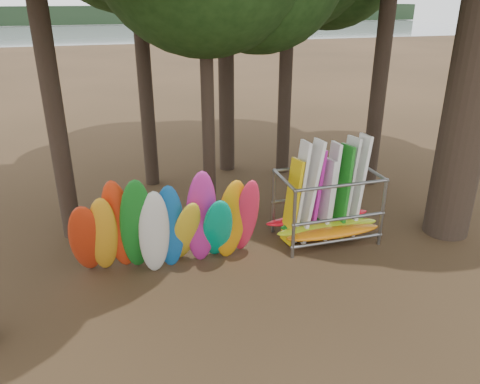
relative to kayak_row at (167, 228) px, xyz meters
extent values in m
plane|color=#47331E|center=(2.93, -0.20, -1.26)|extent=(120.00, 120.00, 0.00)
plane|color=gray|center=(2.93, 59.80, -1.26)|extent=(160.00, 160.00, 0.00)
cube|color=black|center=(2.93, 109.80, 0.74)|extent=(160.00, 4.00, 4.00)
cylinder|color=black|center=(-2.37, 2.81, 4.69)|extent=(0.50, 0.50, 11.90)
cylinder|color=black|center=(0.29, 6.21, 4.13)|extent=(0.49, 0.49, 10.78)
cylinder|color=black|center=(5.30, 6.07, 3.59)|extent=(0.49, 0.49, 9.70)
cylinder|color=black|center=(1.67, 2.74, 3.26)|extent=(0.37, 0.37, 9.03)
ellipsoid|color=red|center=(-1.84, 0.10, -0.09)|extent=(0.81, 1.71, 2.49)
ellipsoid|color=orange|center=(-1.46, 0.07, -0.03)|extent=(0.77, 1.60, 2.60)
ellipsoid|color=red|center=(-1.08, 0.14, 0.13)|extent=(0.89, 1.51, 2.89)
ellipsoid|color=#167021|center=(-0.70, -0.05, 0.16)|extent=(0.80, 1.58, 2.96)
ellipsoid|color=beige|center=(-0.32, -0.16, -0.02)|extent=(0.76, 1.10, 2.56)
ellipsoid|color=#11549D|center=(0.06, -0.03, 0.00)|extent=(0.78, 1.08, 2.60)
ellipsoid|color=gold|center=(0.44, 0.03, -0.20)|extent=(0.86, 1.65, 2.27)
ellipsoid|color=#A92280|center=(0.82, -0.06, 0.15)|extent=(0.85, 1.32, 2.92)
ellipsoid|color=#019472|center=(1.20, -0.09, -0.17)|extent=(0.92, 1.75, 2.34)
ellipsoid|color=orange|center=(1.58, 0.02, -0.03)|extent=(0.86, 1.09, 2.53)
ellipsoid|color=#E12246|center=(1.96, 0.03, -0.01)|extent=(0.70, 1.53, 2.62)
ellipsoid|color=orange|center=(4.47, 0.11, -0.84)|extent=(2.74, 0.55, 0.24)
ellipsoid|color=#B3CE1B|center=(4.47, 0.44, -0.84)|extent=(3.01, 0.55, 0.24)
ellipsoid|color=#186D1D|center=(4.47, 0.74, -0.84)|extent=(2.58, 0.55, 0.24)
ellipsoid|color=red|center=(4.47, 1.08, -0.84)|extent=(3.18, 0.55, 0.24)
cube|color=gold|center=(3.50, 0.74, -0.08)|extent=(0.47, 0.79, 2.38)
cube|color=silver|center=(3.74, 0.89, 0.14)|extent=(0.49, 0.79, 2.81)
cube|color=silver|center=(3.99, 0.70, 0.18)|extent=(0.63, 0.80, 2.88)
cube|color=#AA1C91|center=(4.23, 0.88, 0.02)|extent=(0.46, 0.76, 2.59)
cube|color=silver|center=(4.47, 0.73, -0.12)|extent=(0.37, 0.78, 2.30)
cube|color=white|center=(4.72, 0.93, 0.07)|extent=(0.40, 0.77, 2.68)
cube|color=#1A781D|center=(4.96, 0.69, 0.06)|extent=(0.37, 0.80, 2.67)
cube|color=silver|center=(5.21, 0.92, 0.13)|extent=(0.52, 0.82, 2.80)
cube|color=white|center=(5.45, 0.76, 0.18)|extent=(0.48, 0.79, 2.89)
camera|label=1|loc=(-1.10, -9.97, 5.11)|focal=35.00mm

